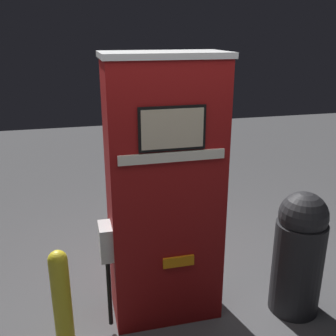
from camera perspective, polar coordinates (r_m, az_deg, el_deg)
The scene contains 4 objects.
ground_plane at distance 3.26m, azimuth 0.50°, elevation -21.97°, with size 14.00×14.00×0.00m, color #4C4C4F.
gas_pump at distance 2.89m, azimuth -0.58°, elevation -3.81°, with size 0.92×0.48×2.02m.
safety_bollard at distance 2.85m, azimuth -15.11°, elevation -18.39°, with size 0.13×0.13×0.83m.
trash_bin at distance 3.29m, azimuth 18.46°, elevation -11.49°, with size 0.39×0.39×1.02m.
Camera 1 is at (-0.61, -2.37, 2.14)m, focal length 42.00 mm.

